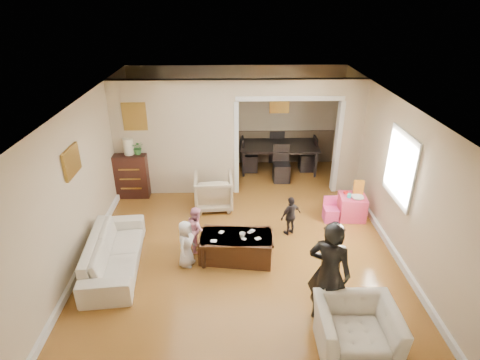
{
  "coord_description": "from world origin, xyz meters",
  "views": [
    {
      "loc": [
        -0.17,
        -6.39,
        4.25
      ],
      "look_at": [
        0.0,
        0.2,
        1.05
      ],
      "focal_mm": 29.21,
      "sensor_mm": 36.0,
      "label": 1
    }
  ],
  "objects_px": {
    "coffee_cup": "(242,235)",
    "dining_table": "(278,158)",
    "armchair_back": "(214,191)",
    "armchair_front": "(356,330)",
    "child_kneel_a": "(186,244)",
    "adult_person": "(329,273)",
    "child_kneel_b": "(197,229)",
    "child_toddler": "(291,216)",
    "dresser": "(132,175)",
    "table_lamp": "(128,146)",
    "sofa": "(114,252)",
    "play_table": "(352,207)",
    "cyan_cup": "(349,196)",
    "coffee_table": "(236,247)"
  },
  "relations": [
    {
      "from": "coffee_cup",
      "to": "dining_table",
      "type": "xyz_separation_m",
      "value": [
        1.06,
        3.78,
        -0.16
      ]
    },
    {
      "from": "armchair_back",
      "to": "armchair_front",
      "type": "xyz_separation_m",
      "value": [
        1.96,
        -3.82,
        -0.04
      ]
    },
    {
      "from": "armchair_back",
      "to": "child_kneel_a",
      "type": "xyz_separation_m",
      "value": [
        -0.39,
        -1.99,
        0.05
      ]
    },
    {
      "from": "adult_person",
      "to": "child_kneel_b",
      "type": "bearing_deg",
      "value": -13.41
    },
    {
      "from": "child_kneel_a",
      "to": "child_toddler",
      "type": "bearing_deg",
      "value": -46.5
    },
    {
      "from": "dresser",
      "to": "table_lamp",
      "type": "distance_m",
      "value": 0.69
    },
    {
      "from": "dresser",
      "to": "sofa",
      "type": "bearing_deg",
      "value": -84.51
    },
    {
      "from": "armchair_front",
      "to": "dining_table",
      "type": "bearing_deg",
      "value": 94.39
    },
    {
      "from": "coffee_cup",
      "to": "child_kneel_b",
      "type": "xyz_separation_m",
      "value": [
        -0.8,
        0.35,
        -0.08
      ]
    },
    {
      "from": "dining_table",
      "to": "child_kneel_a",
      "type": "distance_m",
      "value": 4.37
    },
    {
      "from": "armchair_front",
      "to": "play_table",
      "type": "xyz_separation_m",
      "value": [
        0.89,
        3.28,
        -0.08
      ]
    },
    {
      "from": "dining_table",
      "to": "child_kneel_b",
      "type": "bearing_deg",
      "value": -115.71
    },
    {
      "from": "sofa",
      "to": "cyan_cup",
      "type": "distance_m",
      "value": 4.6
    },
    {
      "from": "coffee_table",
      "to": "play_table",
      "type": "relative_size",
      "value": 2.39
    },
    {
      "from": "armchair_front",
      "to": "play_table",
      "type": "height_order",
      "value": "armchair_front"
    },
    {
      "from": "dresser",
      "to": "coffee_table",
      "type": "xyz_separation_m",
      "value": [
        2.31,
        -2.43,
        -0.28
      ]
    },
    {
      "from": "armchair_back",
      "to": "dresser",
      "type": "xyz_separation_m",
      "value": [
        -1.85,
        0.59,
        0.14
      ]
    },
    {
      "from": "table_lamp",
      "to": "adult_person",
      "type": "height_order",
      "value": "adult_person"
    },
    {
      "from": "table_lamp",
      "to": "child_toddler",
      "type": "xyz_separation_m",
      "value": [
        3.36,
        -1.68,
        -0.8
      ]
    },
    {
      "from": "armchair_back",
      "to": "coffee_cup",
      "type": "relative_size",
      "value": 8.33
    },
    {
      "from": "dresser",
      "to": "adult_person",
      "type": "relative_size",
      "value": 0.62
    },
    {
      "from": "adult_person",
      "to": "armchair_front",
      "type": "bearing_deg",
      "value": 145.82
    },
    {
      "from": "coffee_cup",
      "to": "dining_table",
      "type": "distance_m",
      "value": 3.93
    },
    {
      "from": "dining_table",
      "to": "child_kneel_b",
      "type": "xyz_separation_m",
      "value": [
        -1.86,
        -3.43,
        0.08
      ]
    },
    {
      "from": "armchair_back",
      "to": "play_table",
      "type": "relative_size",
      "value": 1.57
    },
    {
      "from": "child_kneel_a",
      "to": "dining_table",
      "type": "bearing_deg",
      "value": -9.25
    },
    {
      "from": "sofa",
      "to": "dresser",
      "type": "xyz_separation_m",
      "value": [
        -0.25,
        2.62,
        0.21
      ]
    },
    {
      "from": "armchair_front",
      "to": "child_kneel_b",
      "type": "bearing_deg",
      "value": 135.05
    },
    {
      "from": "child_kneel_a",
      "to": "armchair_back",
      "type": "bearing_deg",
      "value": 7.0
    },
    {
      "from": "coffee_cup",
      "to": "child_kneel_b",
      "type": "height_order",
      "value": "child_kneel_b"
    },
    {
      "from": "adult_person",
      "to": "child_toddler",
      "type": "distance_m",
      "value": 2.23
    },
    {
      "from": "armchair_front",
      "to": "coffee_table",
      "type": "height_order",
      "value": "armchair_front"
    },
    {
      "from": "coffee_cup",
      "to": "child_kneel_b",
      "type": "relative_size",
      "value": 0.11
    },
    {
      "from": "sofa",
      "to": "play_table",
      "type": "distance_m",
      "value": 4.7
    },
    {
      "from": "armchair_back",
      "to": "adult_person",
      "type": "xyz_separation_m",
      "value": [
        1.69,
        -3.28,
        0.44
      ]
    },
    {
      "from": "armchair_front",
      "to": "cyan_cup",
      "type": "height_order",
      "value": "armchair_front"
    },
    {
      "from": "dresser",
      "to": "child_kneel_b",
      "type": "bearing_deg",
      "value": -52.93
    },
    {
      "from": "adult_person",
      "to": "child_toddler",
      "type": "bearing_deg",
      "value": -56.71
    },
    {
      "from": "armchair_front",
      "to": "armchair_back",
      "type": "bearing_deg",
      "value": 118.15
    },
    {
      "from": "child_kneel_a",
      "to": "dresser",
      "type": "bearing_deg",
      "value": 47.64
    },
    {
      "from": "sofa",
      "to": "child_kneel_b",
      "type": "height_order",
      "value": "child_kneel_b"
    },
    {
      "from": "armchair_back",
      "to": "coffee_cup",
      "type": "height_order",
      "value": "armchair_back"
    },
    {
      "from": "sofa",
      "to": "table_lamp",
      "type": "relative_size",
      "value": 5.63
    },
    {
      "from": "table_lamp",
      "to": "child_kneel_a",
      "type": "xyz_separation_m",
      "value": [
        1.46,
        -2.58,
        -0.77
      ]
    },
    {
      "from": "armchair_front",
      "to": "coffee_table",
      "type": "distance_m",
      "value": 2.49
    },
    {
      "from": "table_lamp",
      "to": "child_kneel_b",
      "type": "height_order",
      "value": "table_lamp"
    },
    {
      "from": "child_kneel_a",
      "to": "child_kneel_b",
      "type": "relative_size",
      "value": 0.99
    },
    {
      "from": "sofa",
      "to": "child_kneel_a",
      "type": "xyz_separation_m",
      "value": [
        1.21,
        0.04,
        0.13
      ]
    },
    {
      "from": "play_table",
      "to": "adult_person",
      "type": "bearing_deg",
      "value": -113.04
    },
    {
      "from": "sofa",
      "to": "armchair_front",
      "type": "relative_size",
      "value": 2.0
    }
  ]
}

